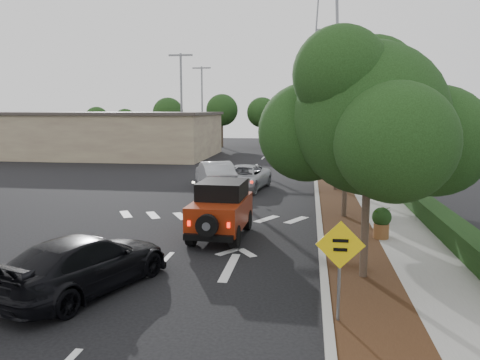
% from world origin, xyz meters
% --- Properties ---
extents(ground, '(120.00, 120.00, 0.00)m').
position_xyz_m(ground, '(0.00, 0.00, 0.00)').
color(ground, black).
rests_on(ground, ground).
extents(curb, '(0.20, 70.00, 0.15)m').
position_xyz_m(curb, '(4.60, 12.00, 0.07)').
color(curb, '#9E9B93').
rests_on(curb, ground).
extents(planting_strip, '(1.80, 70.00, 0.12)m').
position_xyz_m(planting_strip, '(5.60, 12.00, 0.06)').
color(planting_strip, black).
rests_on(planting_strip, ground).
extents(sidewalk, '(2.00, 70.00, 0.12)m').
position_xyz_m(sidewalk, '(7.50, 12.00, 0.06)').
color(sidewalk, gray).
rests_on(sidewalk, ground).
extents(hedge, '(0.80, 70.00, 0.80)m').
position_xyz_m(hedge, '(8.90, 12.00, 0.40)').
color(hedge, black).
rests_on(hedge, ground).
extents(commercial_building, '(22.00, 12.00, 4.00)m').
position_xyz_m(commercial_building, '(-16.00, 30.00, 2.00)').
color(commercial_building, '#866F5C').
rests_on(commercial_building, ground).
extents(transmission_tower, '(7.00, 4.00, 28.00)m').
position_xyz_m(transmission_tower, '(6.00, 48.00, 0.00)').
color(transmission_tower, slate).
rests_on(transmission_tower, ground).
extents(street_tree_near, '(3.80, 3.80, 5.92)m').
position_xyz_m(street_tree_near, '(5.60, -0.50, 0.00)').
color(street_tree_near, black).
rests_on(street_tree_near, ground).
extents(street_tree_mid, '(3.20, 3.20, 5.32)m').
position_xyz_m(street_tree_mid, '(5.60, 6.50, 0.00)').
color(street_tree_mid, black).
rests_on(street_tree_mid, ground).
extents(street_tree_far, '(3.40, 3.40, 5.62)m').
position_xyz_m(street_tree_far, '(5.60, 13.00, 0.00)').
color(street_tree_far, black).
rests_on(street_tree_far, ground).
extents(light_pole_a, '(2.00, 0.22, 9.00)m').
position_xyz_m(light_pole_a, '(-6.50, 26.00, 0.00)').
color(light_pole_a, slate).
rests_on(light_pole_a, ground).
extents(light_pole_b, '(2.00, 0.22, 9.00)m').
position_xyz_m(light_pole_b, '(-7.50, 38.00, 0.00)').
color(light_pole_b, slate).
rests_on(light_pole_b, ground).
extents(red_jeep, '(1.82, 3.84, 1.94)m').
position_xyz_m(red_jeep, '(1.17, 3.26, 0.98)').
color(red_jeep, black).
rests_on(red_jeep, ground).
extents(silver_suv_ahead, '(2.97, 5.16, 1.35)m').
position_xyz_m(silver_suv_ahead, '(0.57, 12.82, 0.68)').
color(silver_suv_ahead, '#AAACB2').
rests_on(silver_suv_ahead, ground).
extents(black_suv_oncoming, '(3.40, 5.13, 1.38)m').
position_xyz_m(black_suv_oncoming, '(-1.20, -2.18, 0.69)').
color(black_suv_oncoming, black).
rests_on(black_suv_oncoming, ground).
extents(silver_sedan_oncoming, '(3.23, 4.96, 1.54)m').
position_xyz_m(silver_sedan_oncoming, '(-1.08, 13.17, 0.77)').
color(silver_sedan_oncoming, '#A7A8AF').
rests_on(silver_sedan_oncoming, ground).
extents(parked_suv, '(4.51, 2.11, 1.49)m').
position_xyz_m(parked_suv, '(-9.32, 25.59, 0.75)').
color(parked_suv, '#B0B2B8').
rests_on(parked_suv, ground).
extents(speed_hump_sign, '(0.99, 0.09, 2.11)m').
position_xyz_m(speed_hump_sign, '(4.80, -3.23, 1.46)').
color(speed_hump_sign, slate).
rests_on(speed_hump_sign, ground).
extents(terracotta_planter, '(0.64, 0.64, 1.12)m').
position_xyz_m(terracotta_planter, '(6.60, 3.31, 0.75)').
color(terracotta_planter, brown).
rests_on(terracotta_planter, ground).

